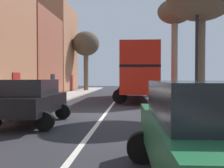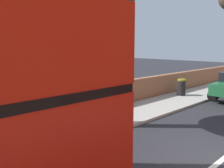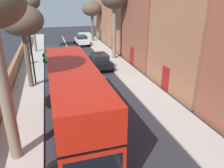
# 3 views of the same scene
# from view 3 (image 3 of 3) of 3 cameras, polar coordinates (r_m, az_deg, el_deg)

# --- Properties ---
(ground_plane) EXTENTS (84.00, 84.00, 0.00)m
(ground_plane) POSITION_cam_3_polar(r_m,az_deg,el_deg) (21.15, -7.54, 0.63)
(ground_plane) COLOR #28282D
(road_centre_line) EXTENTS (0.16, 54.00, 0.01)m
(road_centre_line) POSITION_cam_3_polar(r_m,az_deg,el_deg) (21.15, -7.54, 0.64)
(road_centre_line) COLOR silver
(road_centre_line) RESTS_ON ground
(sidewalk_left) EXTENTS (2.60, 60.00, 0.12)m
(sidewalk_left) POSITION_cam_3_polar(r_m,az_deg,el_deg) (22.30, 4.98, 2.03)
(sidewalk_left) COLOR #B2ADA3
(sidewalk_left) RESTS_ON ground
(sidewalk_right) EXTENTS (2.60, 60.00, 0.12)m
(sidewalk_right) POSITION_cam_3_polar(r_m,az_deg,el_deg) (21.06, -20.81, -0.59)
(sidewalk_right) COLOR #B2ADA3
(sidewalk_right) RESTS_ON ground
(terraced_houses_left) EXTENTS (4.07, 47.68, 10.94)m
(terraced_houses_left) POSITION_cam_3_polar(r_m,az_deg,el_deg) (22.97, 13.82, 14.36)
(terraced_houses_left) COLOR #9E6647
(terraced_houses_left) RESTS_ON ground
(boundary_wall_right) EXTENTS (0.36, 54.00, 1.37)m
(boundary_wall_right) POSITION_cam_3_polar(r_m,az_deg,el_deg) (21.06, -25.22, 0.55)
(boundary_wall_right) COLOR #9E6647
(boundary_wall_right) RESTS_ON ground
(double_decker_bus) EXTENTS (3.65, 10.48, 4.06)m
(double_decker_bus) POSITION_cam_3_polar(r_m,az_deg,el_deg) (12.58, -9.85, -3.06)
(double_decker_bus) COLOR red
(double_decker_bus) RESTS_ON ground
(parked_car_green_right_0) EXTENTS (2.60, 4.39, 1.71)m
(parked_car_green_right_0) POSITION_cam_3_polar(r_m,az_deg,el_deg) (29.26, -15.32, 7.98)
(parked_car_green_right_0) COLOR #1E6038
(parked_car_green_right_0) RESTS_ON ground
(parked_car_white_left_1) EXTENTS (2.54, 4.29, 1.59)m
(parked_car_white_left_1) POSITION_cam_3_polar(r_m,az_deg,el_deg) (37.37, -7.90, 11.35)
(parked_car_white_left_1) COLOR silver
(parked_car_white_left_1) RESTS_ON ground
(parked_car_black_left_2) EXTENTS (2.52, 4.07, 1.69)m
(parked_car_black_left_2) POSITION_cam_3_polar(r_m,az_deg,el_deg) (24.48, -3.11, 6.08)
(parked_car_black_left_2) COLOR black
(parked_car_black_left_2) RESTS_ON ground
(street_tree_right_3) EXTENTS (3.41, 3.41, 6.91)m
(street_tree_right_3) POSITION_cam_3_polar(r_m,az_deg,el_deg) (19.60, -22.31, 14.74)
(street_tree_right_3) COLOR brown
(street_tree_right_3) RESTS_ON sidewalk_right
(street_tree_left_4) EXTENTS (3.41, 3.41, 6.80)m
(street_tree_left_4) POSITION_cam_3_polar(r_m,az_deg,el_deg) (40.25, -5.25, 18.82)
(street_tree_left_4) COLOR brown
(street_tree_left_4) RESTS_ON sidewalk_left
(street_tree_right_5) EXTENTS (2.75, 2.75, 7.84)m
(street_tree_right_5) POSITION_cam_3_polar(r_m,az_deg,el_deg) (33.40, -20.56, 19.02)
(street_tree_right_5) COLOR #7A6B56
(street_tree_right_5) RESTS_ON sidewalk_right
(lamppost_right) EXTENTS (0.32, 0.32, 6.31)m
(lamppost_right) POSITION_cam_3_polar(r_m,az_deg,el_deg) (20.42, -20.46, 9.83)
(lamppost_right) COLOR black
(lamppost_right) RESTS_ON sidewalk_right
(litter_bin_right) EXTENTS (0.55, 0.55, 1.04)m
(litter_bin_right) POSITION_cam_3_polar(r_m,az_deg,el_deg) (27.72, -20.93, 5.89)
(litter_bin_right) COLOR black
(litter_bin_right) RESTS_ON sidewalk_right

